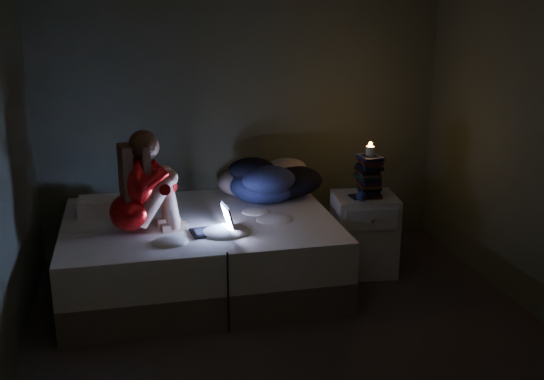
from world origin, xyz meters
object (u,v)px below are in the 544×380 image
object	(u,v)px
woman	(129,183)
nightstand	(364,234)
bed	(200,253)
laptop	(211,219)
phone	(356,197)
candle	(370,152)

from	to	relation	value
woman	nightstand	xyz separation A→B (m)	(1.89, 0.21, -0.62)
bed	laptop	world-z (taller)	laptop
phone	laptop	bearing A→B (deg)	-179.19
nightstand	phone	xyz separation A→B (m)	(-0.10, -0.04, 0.34)
nightstand	candle	size ratio (longest dim) A/B	8.38
candle	nightstand	bearing A→B (deg)	-178.93
candle	phone	bearing A→B (deg)	-159.95
laptop	nightstand	size ratio (longest dim) A/B	0.45
phone	nightstand	bearing A→B (deg)	11.79
candle	laptop	bearing A→B (deg)	-166.12
woman	phone	world-z (taller)	woman
woman	nightstand	size ratio (longest dim) A/B	1.14
bed	woman	world-z (taller)	woman
candle	phone	distance (m)	0.39
candle	phone	world-z (taller)	candle
bed	nightstand	bearing A→B (deg)	-0.34
laptop	bed	bearing A→B (deg)	92.06
woman	nightstand	world-z (taller)	woman
candle	woman	bearing A→B (deg)	-173.71
woman	candle	xyz separation A→B (m)	(1.92, 0.21, 0.08)
nightstand	laptop	bearing A→B (deg)	-158.90
woman	laptop	size ratio (longest dim) A/B	2.52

